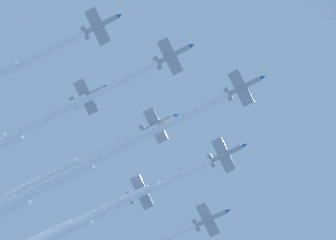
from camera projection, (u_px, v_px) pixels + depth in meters
name	position (u px, v px, depth m)	size (l,w,h in m)	color
jet_lead	(51.00, 184.00, 190.16)	(82.33, 28.00, 4.49)	#9EA3AD
jet_port_inner	(54.00, 235.00, 196.72)	(75.90, 27.19, 4.50)	#9EA3AD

